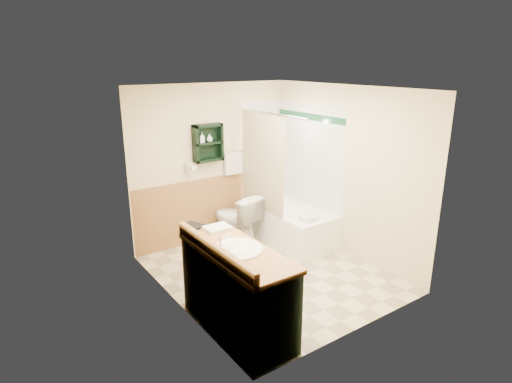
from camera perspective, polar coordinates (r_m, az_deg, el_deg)
The scene contains 25 objects.
floor at distance 5.77m, azimuth 1.85°, elevation -10.91°, with size 3.00×3.00×0.00m, color beige.
back_wall at distance 6.55m, azimuth -6.04°, elevation 3.71°, with size 2.60×0.04×2.40m, color #F5E8C0.
left_wall at distance 4.68m, azimuth -11.11°, elevation -2.07°, with size 0.04×3.00×2.40m, color #F5E8C0.
right_wall at distance 6.16m, azimuth 11.86°, elevation 2.58°, with size 0.04×3.00×2.40m, color #F5E8C0.
ceiling at distance 5.10m, azimuth 2.11°, elevation 13.85°, with size 2.60×3.00×0.04m, color white.
wainscot_left at distance 4.96m, azimuth -10.27°, elevation -9.66°, with size 2.98×2.98×1.00m, color #A77043, non-canonical shape.
wainscot_back at distance 6.71m, azimuth -5.70°, elevation -2.16°, with size 2.58×2.58×1.00m, color #A77043, non-canonical shape.
mirror_frame at distance 4.13m, azimuth -7.58°, elevation -0.11°, with size 1.30×1.30×1.00m, color brown, non-canonical shape.
mirror_glass at distance 4.13m, azimuth -7.52°, elevation -0.10°, with size 1.20×1.20×0.90m, color white, non-canonical shape.
tile_right at distance 6.69m, azimuth 6.90°, elevation 2.66°, with size 1.50×1.50×2.10m, color white, non-canonical shape.
tile_back at distance 7.08m, azimuth 1.46°, elevation 3.59°, with size 0.95×0.95×2.10m, color white, non-canonical shape.
tile_accent at distance 6.53m, azimuth 7.11°, elevation 9.88°, with size 1.50×1.50×0.10m, color #134427, non-canonical shape.
wall_shelf at distance 6.33m, azimuth -6.42°, elevation 6.47°, with size 0.45×0.15×0.55m, color black.
hair_dryer at distance 6.29m, azimuth -8.82°, elevation 3.04°, with size 0.10×0.24×0.18m, color silver, non-canonical shape.
towel_bar at distance 6.63m, azimuth -3.13°, elevation 5.27°, with size 0.40×0.06×0.40m, color silver, non-canonical shape.
curtain_rod at distance 6.05m, azimuth 1.81°, elevation 10.39°, with size 0.03×0.03×1.60m, color silver.
shower_curtain at distance 6.34m, azimuth 0.80°, elevation 2.90°, with size 1.05×1.05×1.70m, color #BFB090, non-canonical shape.
vanity at distance 4.50m, azimuth -2.49°, elevation -13.03°, with size 0.59×1.44×0.91m, color black.
bathtub at distance 6.70m, azimuth 4.52°, elevation -4.34°, with size 0.79×1.50×0.53m, color white.
toilet at distance 6.53m, azimuth -2.72°, elevation -3.74°, with size 0.44×0.79×0.77m, color white.
counter_towel at distance 4.77m, azimuth -5.18°, elevation -4.89°, with size 0.28×0.22×0.04m, color silver.
vanity_book at distance 4.79m, azimuth -9.21°, elevation -3.65°, with size 0.18×0.02×0.24m, color black.
tub_towel at distance 6.12m, azimuth 7.04°, elevation -3.53°, with size 0.23×0.19×0.07m, color silver.
soap_bottle_a at distance 6.27m, azimuth -7.19°, elevation 6.79°, with size 0.07×0.15×0.07m, color white.
soap_bottle_b at distance 6.33m, azimuth -6.22°, elevation 7.01°, with size 0.09×0.11×0.09m, color white.
Camera 1 is at (-3.06, -4.07, 2.72)m, focal length 30.00 mm.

